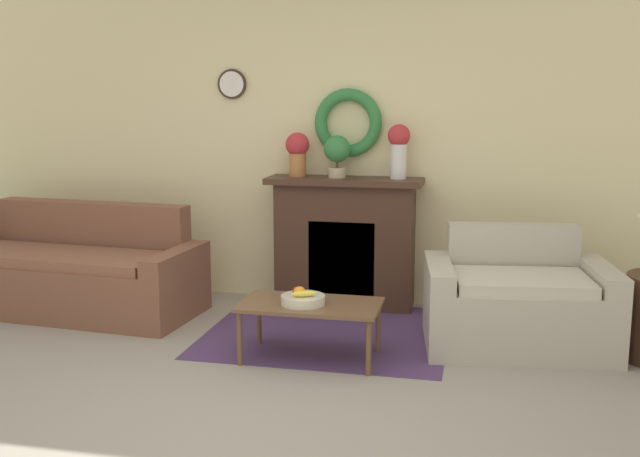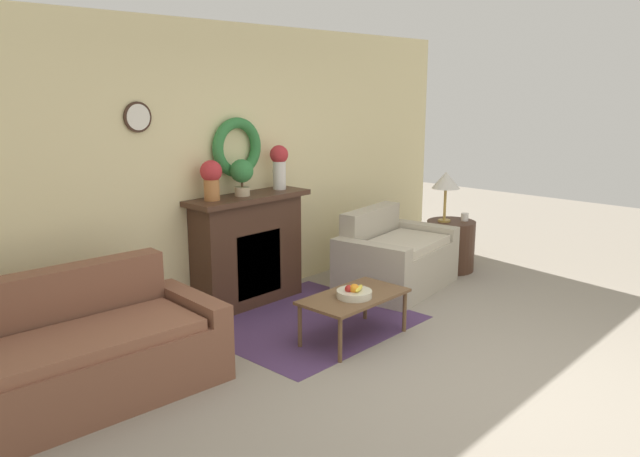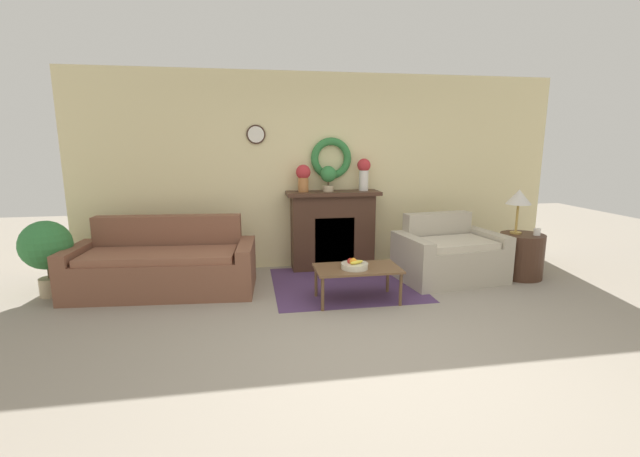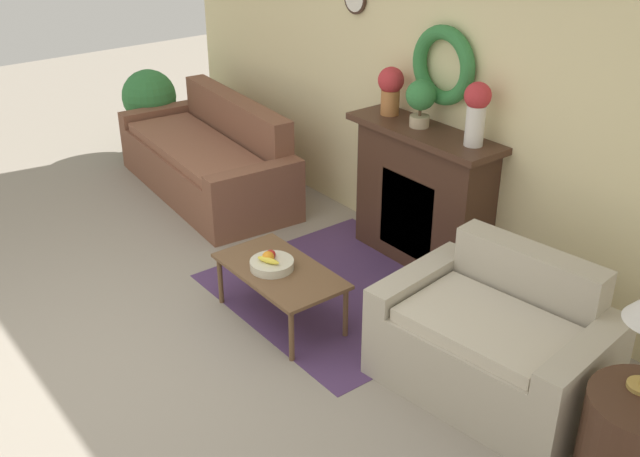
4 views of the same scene
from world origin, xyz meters
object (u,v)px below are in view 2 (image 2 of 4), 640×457
at_px(couch_left, 63,362).
at_px(side_table_by_loveseat, 450,245).
at_px(table_lamp, 446,181).
at_px(loveseat_right, 395,259).
at_px(mug, 465,217).
at_px(fireplace, 248,249).
at_px(coffee_table, 354,299).
at_px(fruit_bowl, 354,293).
at_px(vase_on_mantel_right, 279,164).
at_px(vase_on_mantel_left, 211,177).
at_px(potted_plant_on_mantel, 242,174).

bearing_deg(couch_left, side_table_by_loveseat, 1.63).
bearing_deg(table_lamp, loveseat_right, 177.98).
bearing_deg(couch_left, mug, 0.51).
xyz_separation_m(couch_left, loveseat_right, (3.57, -0.14, 0.00)).
height_order(fireplace, coffee_table, fireplace).
relative_size(loveseat_right, fruit_bowl, 4.66).
bearing_deg(couch_left, fruit_bowl, -14.99).
xyz_separation_m(loveseat_right, vase_on_mantel_right, (-0.95, 0.77, 1.05)).
xyz_separation_m(fireplace, mug, (2.50, -0.95, 0.07)).
xyz_separation_m(mug, vase_on_mantel_left, (-2.91, 0.95, 0.68)).
height_order(couch_left, vase_on_mantel_left, vase_on_mantel_left).
distance_m(loveseat_right, potted_plant_on_mantel, 1.92).
bearing_deg(side_table_by_loveseat, fruit_bowl, -167.57).
xyz_separation_m(loveseat_right, mug, (1.11, -0.19, 0.32)).
bearing_deg(vase_on_mantel_left, fireplace, -0.77).
bearing_deg(potted_plant_on_mantel, side_table_by_loveseat, -18.88).
relative_size(couch_left, vase_on_mantel_left, 5.94).
bearing_deg(coffee_table, mug, 8.99).
relative_size(fruit_bowl, table_lamp, 0.51).
relative_size(couch_left, coffee_table, 2.31).
bearing_deg(loveseat_right, fireplace, 143.94).
bearing_deg(fruit_bowl, vase_on_mantel_left, 105.26).
bearing_deg(coffee_table, side_table_by_loveseat, 11.76).
bearing_deg(side_table_by_loveseat, vase_on_mantel_right, 156.16).
distance_m(table_lamp, potted_plant_on_mantel, 2.51).
bearing_deg(side_table_by_loveseat, mug, -37.87).
relative_size(couch_left, loveseat_right, 1.57).
relative_size(loveseat_right, mug, 15.58).
height_order(loveseat_right, fruit_bowl, loveseat_right).
distance_m(fruit_bowl, vase_on_mantel_left, 1.68).
bearing_deg(mug, table_lamp, 141.84).
bearing_deg(side_table_by_loveseat, loveseat_right, 174.86).
height_order(vase_on_mantel_left, vase_on_mantel_right, vase_on_mantel_right).
bearing_deg(vase_on_mantel_left, coffee_table, -72.52).
distance_m(vase_on_mantel_left, vase_on_mantel_right, 0.85).
bearing_deg(fireplace, loveseat_right, -28.63).
bearing_deg(loveseat_right, couch_left, 170.27).
height_order(loveseat_right, coffee_table, loveseat_right).
bearing_deg(vase_on_mantel_right, potted_plant_on_mantel, -177.74).
distance_m(fireplace, vase_on_mantel_right, 0.92).
bearing_deg(vase_on_mantel_left, couch_left, -160.61).
bearing_deg(coffee_table, vase_on_mantel_right, 72.45).
height_order(fireplace, mug, fireplace).
relative_size(side_table_by_loveseat, vase_on_mantel_right, 1.31).
bearing_deg(potted_plant_on_mantel, table_lamp, -18.18).
bearing_deg(coffee_table, table_lamp, 13.44).
height_order(fireplace, couch_left, fireplace).
xyz_separation_m(loveseat_right, coffee_table, (-1.38, -0.58, 0.04)).
relative_size(couch_left, mug, 24.51).
bearing_deg(vase_on_mantel_right, coffee_table, -107.55).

